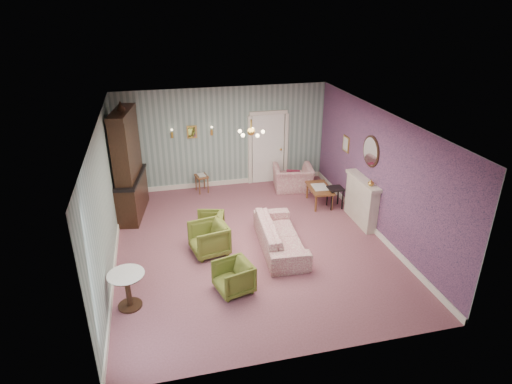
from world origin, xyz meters
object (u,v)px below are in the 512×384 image
object	(u,v)px
wingback_chair	(293,174)
pedestal_table	(128,290)
sofa_chintz	(280,231)
coffee_table	(319,196)
fireplace	(361,201)
olive_chair_c	(209,225)
olive_chair_a	(233,276)
olive_chair_b	(209,237)
side_table_black	(335,198)
dresser	(127,161)

from	to	relation	value
wingback_chair	pedestal_table	bearing A→B (deg)	52.85
sofa_chintz	coffee_table	world-z (taller)	sofa_chintz
sofa_chintz	fireplace	size ratio (longest dim) A/B	1.55
fireplace	olive_chair_c	bearing A→B (deg)	178.03
sofa_chintz	pedestal_table	xyz separation A→B (m)	(-3.23, -1.30, -0.07)
olive_chair_a	olive_chair_b	size ratio (longest dim) A/B	0.87
olive_chair_c	side_table_black	bearing A→B (deg)	117.61
olive_chair_a	coffee_table	world-z (taller)	olive_chair_a
dresser	fireplace	bearing A→B (deg)	-8.36
olive_chair_b	side_table_black	xyz separation A→B (m)	(3.55, 1.44, -0.10)
olive_chair_c	dresser	xyz separation A→B (m)	(-1.76, 1.65, 1.11)
sofa_chintz	pedestal_table	bearing A→B (deg)	115.69
olive_chair_a	dresser	size ratio (longest dim) A/B	0.23
olive_chair_b	sofa_chintz	bearing A→B (deg)	72.71
olive_chair_a	sofa_chintz	bearing A→B (deg)	119.62
fireplace	coffee_table	xyz separation A→B (m)	(-0.62, 1.19, -0.33)
coffee_table	side_table_black	size ratio (longest dim) A/B	1.71
wingback_chair	coffee_table	size ratio (longest dim) A/B	1.11
sofa_chintz	wingback_chair	bearing A→B (deg)	-19.04
olive_chair_a	wingback_chair	distance (m)	5.00
sofa_chintz	coffee_table	xyz separation A→B (m)	(1.66, 1.91, -0.17)
fireplace	dresser	bearing A→B (deg)	162.08
olive_chair_b	pedestal_table	bearing A→B (deg)	-59.65
sofa_chintz	fireplace	xyz separation A→B (m)	(2.28, 0.72, 0.15)
dresser	fireplace	world-z (taller)	dresser
sofa_chintz	dresser	distance (m)	4.21
sofa_chintz	pedestal_table	size ratio (longest dim) A/B	3.03
sofa_chintz	pedestal_table	world-z (taller)	sofa_chintz
sofa_chintz	fireplace	distance (m)	2.39
coffee_table	side_table_black	bearing A→B (deg)	-42.20
olive_chair_b	sofa_chintz	distance (m)	1.58
side_table_black	wingback_chair	bearing A→B (deg)	117.58
side_table_black	fireplace	bearing A→B (deg)	-71.90
coffee_table	olive_chair_c	bearing A→B (deg)	-161.26
olive_chair_b	fireplace	distance (m)	3.89
fireplace	coffee_table	size ratio (longest dim) A/B	1.42
wingback_chair	fireplace	size ratio (longest dim) A/B	0.78
olive_chair_a	side_table_black	distance (m)	4.39
olive_chair_a	olive_chair_c	bearing A→B (deg)	169.44
coffee_table	pedestal_table	world-z (taller)	pedestal_table
olive_chair_a	side_table_black	xyz separation A→B (m)	(3.29, 2.90, -0.05)
wingback_chair	side_table_black	xyz separation A→B (m)	(0.72, -1.38, -0.19)
sofa_chintz	dresser	bearing A→B (deg)	56.07
wingback_chair	side_table_black	bearing A→B (deg)	126.70
olive_chair_c	dresser	bearing A→B (deg)	-118.07
olive_chair_c	side_table_black	size ratio (longest dim) A/B	1.15
olive_chair_b	dresser	size ratio (longest dim) A/B	0.27
olive_chair_a	olive_chair_c	size ratio (longest dim) A/B	1.02
olive_chair_a	coffee_table	xyz separation A→B (m)	(2.97, 3.19, -0.08)
olive_chair_a	olive_chair_b	distance (m)	1.48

